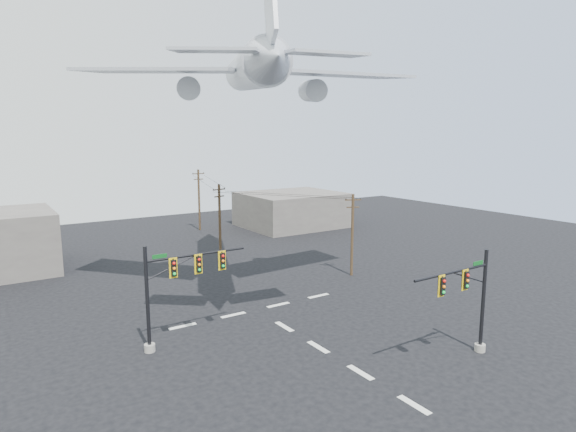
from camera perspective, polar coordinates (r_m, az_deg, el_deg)
ground at (r=29.07m, az=8.58°, el=-17.88°), size 120.00×120.00×0.00m
lane_markings at (r=32.81m, az=2.17°, el=-14.44°), size 14.00×21.20×0.01m
signal_mast_near at (r=31.16m, az=20.77°, el=-9.47°), size 6.57×0.72×6.53m
signal_mast_far at (r=31.45m, az=-13.35°, el=-8.32°), size 7.03×0.74×6.74m
utility_pole_a at (r=46.35m, az=7.63°, el=-2.06°), size 1.49×0.71×7.88m
utility_pole_b at (r=52.16m, az=-8.09°, el=-0.57°), size 1.64×0.56×8.26m
utility_pole_c at (r=69.60m, az=-10.50°, el=2.04°), size 1.78×0.30×8.68m
power_lines at (r=54.80m, az=-6.04°, el=3.50°), size 9.55×29.45×0.39m
airliner at (r=40.38m, az=-4.35°, el=16.82°), size 25.44×27.80×7.58m
building_right at (r=71.86m, az=0.47°, el=0.79°), size 14.00×12.00×5.00m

